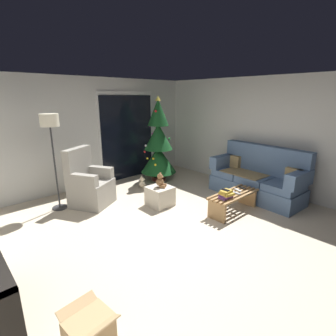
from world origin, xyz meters
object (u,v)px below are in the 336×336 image
Objects in this scene: book_stack at (226,194)px; cardboard_box_open_near_shelf at (89,330)px; remote_graphite at (228,193)px; teddy_bear_chestnut at (160,181)px; remote_black at (242,188)px; remote_white at (238,190)px; coffee_table at (233,199)px; ottoman at (160,196)px; floor_lamp at (50,130)px; couch at (258,179)px; cell_phone at (226,190)px; remote_silver at (236,193)px; armchair at (89,185)px; christmas_tree at (158,145)px; teddy_bear_cream_by_tree at (142,183)px.

book_stack reaches higher than cardboard_box_open_near_shelf.
remote_graphite is 1.28m from teddy_bear_chestnut.
remote_black is 1.00× the size of remote_white.
coffee_table is 3.24m from cardboard_box_open_near_shelf.
floor_lamp is at bearing 141.52° from ottoman.
couch is at bearing -158.80° from remote_white.
ottoman is at bearing 114.51° from cell_phone.
remote_silver is at bearing -2.02° from cell_phone.
remote_silver is 3.52m from floor_lamp.
remote_silver is 1.00× the size of remote_black.
remote_graphite is 0.09× the size of floor_lamp.
remote_silver is at bearing -70.20° from coffee_table.
coffee_table is 0.97× the size of armchair.
teddy_bear_cream_by_tree is (-0.67, -0.20, -0.80)m from christmas_tree.
floor_lamp is at bearing 174.58° from teddy_bear_cream_by_tree.
coffee_table is at bearing -54.96° from ottoman.
floor_lamp reaches higher than book_stack.
remote_black is at bearing -156.66° from remote_white.
remote_black is 0.62× the size of book_stack.
remote_graphite reaches higher than ottoman.
remote_silver is 0.62× the size of book_stack.
book_stack is (-0.47, -0.06, 0.06)m from remote_white.
cell_phone reaches higher than remote_graphite.
couch is 1.34m from book_stack.
ottoman is 0.92× the size of cardboard_box_open_near_shelf.
armchair is (-2.12, 2.07, 0.02)m from remote_black.
ottoman reaches higher than teddy_bear_cream_by_tree.
cell_phone is (-0.64, -0.07, 0.14)m from remote_black.
cardboard_box_open_near_shelf is (-2.86, -0.64, -0.38)m from cell_phone.
teddy_bear_chestnut is (-1.82, 1.03, 0.10)m from couch.
book_stack is at bearing -178.40° from remote_silver.
book_stack is 0.14× the size of floor_lamp.
ottoman is (-1.01, -1.23, -0.73)m from christmas_tree.
ottoman is (-0.82, 1.19, -0.19)m from remote_silver.
teddy_bear_cream_by_tree is (-0.79, 2.12, -0.26)m from remote_black.
christmas_tree is at bearing 87.91° from remote_silver.
floor_lamp is (-2.65, 2.30, 1.12)m from remote_black.
remote_silver is at bearing -171.85° from couch.
armchair reaches higher than teddy_bear_chestnut.
armchair reaches higher than coffee_table.
teddy_bear_cream_by_tree is (-0.16, 2.21, -0.32)m from book_stack.
cardboard_box_open_near_shelf is at bearing -142.81° from teddy_bear_chestnut.
armchair reaches higher than couch.
remote_silver is 0.35m from cell_phone.
christmas_tree is (0.51, 2.40, 0.48)m from book_stack.
christmas_tree is (-0.12, 2.32, 0.54)m from remote_black.
remote_black is at bearing -44.02° from teddy_bear_chestnut.
remote_silver is at bearing -130.20° from remote_graphite.
remote_graphite is (-0.27, 0.04, 0.00)m from remote_white.
armchair is (-1.49, 2.15, -0.04)m from book_stack.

